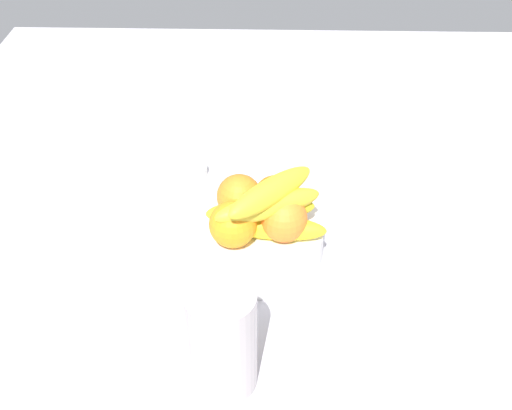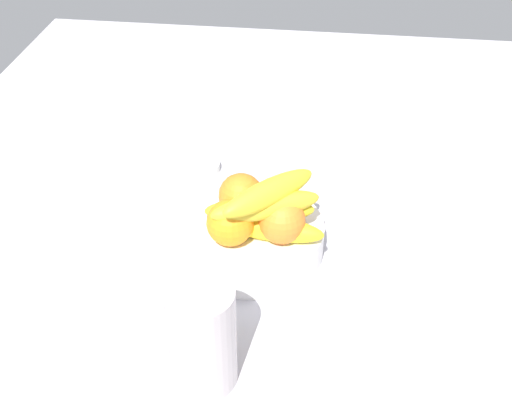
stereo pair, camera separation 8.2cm
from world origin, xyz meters
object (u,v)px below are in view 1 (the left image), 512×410
object	(u,v)px
orange_front_right	(233,224)
orange_center	(284,219)
banana_bunch	(268,209)
orange_back_left	(276,198)
orange_front_left	(239,197)
fruit_bowl	(256,238)
jar_lid	(190,170)
thermos_tumbler	(222,340)

from	to	relation	value
orange_front_right	orange_center	size ratio (longest dim) A/B	1.00
banana_bunch	orange_front_right	bearing A→B (deg)	-70.96
orange_back_left	orange_front_left	bearing A→B (deg)	-91.55
fruit_bowl	orange_front_left	xyz separation A→B (cm)	(-2.63, -2.76, 6.43)
fruit_bowl	orange_back_left	size ratio (longest dim) A/B	3.12
orange_front_right	orange_back_left	bearing A→B (deg)	136.69
jar_lid	fruit_bowl	bearing A→B (deg)	30.84
orange_front_right	jar_lid	bearing A→B (deg)	-159.73
orange_front_left	orange_front_right	size ratio (longest dim) A/B	1.00
fruit_bowl	orange_front_right	size ratio (longest dim) A/B	3.12
orange_center	orange_front_left	bearing A→B (deg)	-128.02
fruit_bowl	thermos_tumbler	world-z (taller)	thermos_tumbler
orange_front_left	orange_back_left	world-z (taller)	same
orange_front_left	orange_center	world-z (taller)	same
orange_front_right	thermos_tumbler	bearing A→B (deg)	-0.44
orange_front_left	thermos_tumbler	xyz separation A→B (cm)	(28.72, -0.83, -1.31)
orange_front_right	orange_back_left	size ratio (longest dim) A/B	1.00
orange_center	thermos_tumbler	distance (cm)	24.52
orange_center	banana_bunch	world-z (taller)	banana_bunch
orange_back_left	banana_bunch	bearing A→B (deg)	-13.66
orange_center	jar_lid	bearing A→B (deg)	-144.99
orange_front_left	orange_center	bearing A→B (deg)	51.98
orange_center	orange_back_left	bearing A→B (deg)	-166.88
orange_front_left	thermos_tumbler	size ratio (longest dim) A/B	0.46
orange_front_left	orange_back_left	bearing A→B (deg)	88.45
orange_front_left	orange_center	distance (cm)	9.02
fruit_bowl	jar_lid	distance (cm)	25.95
banana_bunch	jar_lid	bearing A→B (deg)	-148.67
orange_front_right	jar_lid	xyz separation A→B (cm)	(-26.65, -9.85, -8.38)
orange_center	orange_back_left	size ratio (longest dim) A/B	1.00
fruit_bowl	banana_bunch	size ratio (longest dim) A/B	1.19
orange_back_left	jar_lid	world-z (taller)	orange_back_left
orange_front_right	banana_bunch	distance (cm)	5.82
fruit_bowl	thermos_tumbler	distance (cm)	26.83
orange_front_left	orange_back_left	xyz separation A→B (cm)	(0.16, 5.85, 0.00)
orange_back_left	jar_lid	distance (cm)	26.98
orange_front_left	orange_front_right	bearing A→B (deg)	-5.34
orange_front_right	jar_lid	size ratio (longest dim) A/B	1.10
orange_front_left	orange_back_left	distance (cm)	5.85
orange_front_left	orange_front_right	xyz separation A→B (cm)	(7.06, -0.66, 0.00)
orange_front_right	orange_center	world-z (taller)	same
orange_center	jar_lid	distance (cm)	31.83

